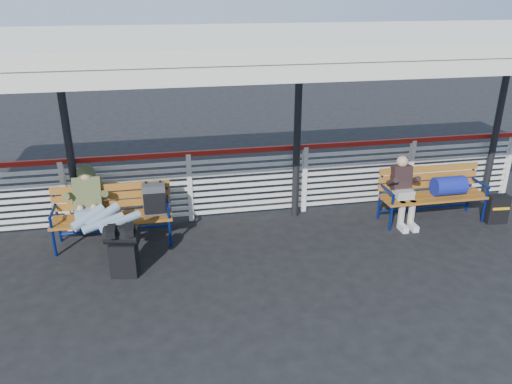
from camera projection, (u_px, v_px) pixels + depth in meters
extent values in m
plane|color=black|center=(202.00, 278.00, 6.89)|extent=(60.00, 60.00, 0.00)
cube|color=silver|center=(190.00, 188.00, 8.38)|extent=(12.00, 0.04, 1.04)
cube|color=#9B150E|center=(188.00, 154.00, 8.15)|extent=(12.00, 0.06, 0.08)
cube|color=silver|center=(508.00, 165.00, 9.45)|extent=(0.08, 0.08, 1.20)
cube|color=silver|center=(186.00, 40.00, 6.52)|extent=(12.60, 3.60, 0.16)
cube|color=silver|center=(198.00, 71.00, 4.99)|extent=(12.60, 0.06, 0.30)
cylinder|color=black|center=(69.00, 145.00, 7.58)|extent=(0.12, 0.12, 3.00)
cylinder|color=black|center=(297.00, 133.00, 8.22)|extent=(0.12, 0.12, 3.00)
cylinder|color=black|center=(498.00, 122.00, 8.88)|extent=(0.12, 0.12, 3.00)
cube|color=black|center=(124.00, 259.00, 6.88)|extent=(0.40, 0.29, 0.50)
cylinder|color=black|center=(122.00, 235.00, 6.73)|extent=(0.50, 0.34, 0.25)
cube|color=#A56320|center=(113.00, 218.00, 7.63)|extent=(1.80, 0.50, 0.04)
cube|color=#A56320|center=(112.00, 196.00, 7.76)|extent=(1.80, 0.10, 0.40)
cylinder|color=navy|center=(54.00, 243.00, 7.38)|extent=(0.04, 0.04, 0.45)
cylinder|color=navy|center=(170.00, 232.00, 7.68)|extent=(0.04, 0.04, 0.45)
cylinder|color=navy|center=(57.00, 216.00, 7.72)|extent=(0.04, 0.04, 0.90)
cylinder|color=navy|center=(168.00, 207.00, 8.02)|extent=(0.04, 0.04, 0.90)
cube|color=#45494C|center=(154.00, 199.00, 7.66)|extent=(0.34, 0.21, 0.48)
cube|color=#A56320|center=(434.00, 197.00, 8.41)|extent=(1.80, 0.50, 0.04)
cube|color=#A56320|center=(428.00, 176.00, 8.54)|extent=(1.80, 0.10, 0.40)
cylinder|color=navy|center=(391.00, 218.00, 8.16)|extent=(0.04, 0.04, 0.45)
cylinder|color=navy|center=(484.00, 210.00, 8.46)|extent=(0.04, 0.04, 0.45)
cylinder|color=navy|center=(380.00, 194.00, 8.50)|extent=(0.04, 0.04, 0.90)
cylinder|color=navy|center=(470.00, 187.00, 8.80)|extent=(0.04, 0.04, 0.90)
cylinder|color=#110E84|center=(449.00, 186.00, 8.38)|extent=(0.55, 0.32, 0.32)
cube|color=#90A0C2|center=(88.00, 214.00, 7.57)|extent=(0.36, 0.26, 0.18)
cube|color=#444E29|center=(88.00, 193.00, 7.66)|extent=(0.42, 0.38, 0.53)
sphere|color=#444E29|center=(86.00, 174.00, 7.64)|extent=(0.28, 0.28, 0.28)
sphere|color=tan|center=(86.00, 175.00, 7.61)|extent=(0.21, 0.21, 0.21)
cube|color=black|center=(111.00, 231.00, 6.62)|extent=(0.11, 0.27, 0.10)
cube|color=black|center=(130.00, 230.00, 6.66)|extent=(0.11, 0.27, 0.10)
cube|color=#A8A599|center=(403.00, 194.00, 8.30)|extent=(0.30, 0.24, 0.16)
cube|color=black|center=(401.00, 177.00, 8.34)|extent=(0.32, 0.23, 0.42)
sphere|color=tan|center=(402.00, 162.00, 8.25)|extent=(0.19, 0.19, 0.19)
cylinder|color=#A8A599|center=(401.00, 215.00, 8.24)|extent=(0.11, 0.11, 0.46)
cylinder|color=#A8A599|center=(411.00, 214.00, 8.27)|extent=(0.11, 0.11, 0.46)
cube|color=silver|center=(403.00, 228.00, 8.22)|extent=(0.10, 0.24, 0.10)
cube|color=silver|center=(413.00, 227.00, 8.25)|extent=(0.10, 0.24, 0.10)
cube|color=black|center=(497.00, 209.00, 8.45)|extent=(0.37, 0.23, 0.49)
cube|color=gold|center=(501.00, 209.00, 8.33)|extent=(0.29, 0.05, 0.04)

